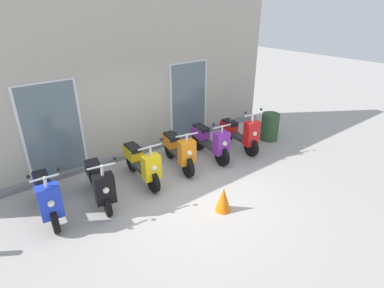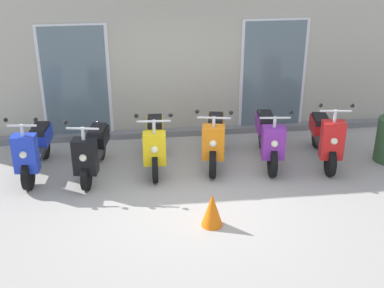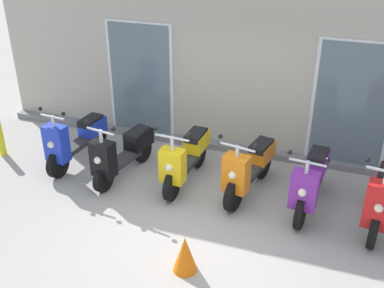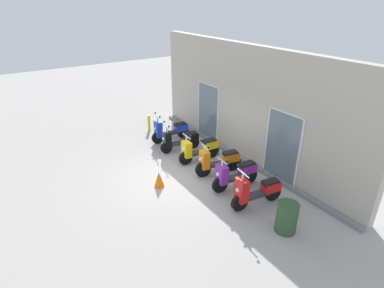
{
  "view_description": "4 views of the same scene",
  "coord_description": "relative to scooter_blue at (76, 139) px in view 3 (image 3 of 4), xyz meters",
  "views": [
    {
      "loc": [
        -3.42,
        -4.5,
        3.84
      ],
      "look_at": [
        0.58,
        0.6,
        0.81
      ],
      "focal_mm": 28.67,
      "sensor_mm": 36.0,
      "label": 1
    },
    {
      "loc": [
        -0.88,
        -7.34,
        4.35
      ],
      "look_at": [
        0.08,
        0.6,
        0.63
      ],
      "focal_mm": 49.13,
      "sensor_mm": 36.0,
      "label": 2
    },
    {
      "loc": [
        1.78,
        -5.18,
        4.24
      ],
      "look_at": [
        -0.32,
        0.83,
        0.89
      ],
      "focal_mm": 43.4,
      "sensor_mm": 36.0,
      "label": 3
    },
    {
      "loc": [
        7.61,
        -4.56,
        5.38
      ],
      "look_at": [
        -0.52,
        0.78,
        0.75
      ],
      "focal_mm": 29.11,
      "sensor_mm": 36.0,
      "label": 4
    }
  ],
  "objects": [
    {
      "name": "ground_plane",
      "position": [
        2.59,
        -1.07,
        -0.47
      ],
      "size": [
        40.0,
        40.0,
        0.0
      ],
      "primitive_type": "plane",
      "color": "#A8A39E"
    },
    {
      "name": "storefront_facade",
      "position": [
        2.59,
        1.59,
        1.47
      ],
      "size": [
        9.78,
        0.5,
        4.01
      ],
      "color": "#B2AD9E",
      "rests_on": "ground_plane"
    },
    {
      "name": "scooter_blue",
      "position": [
        0.0,
        0.0,
        0.0
      ],
      "size": [
        0.54,
        1.64,
        1.25
      ],
      "color": "black",
      "rests_on": "ground_plane"
    },
    {
      "name": "scooter_black",
      "position": [
        0.99,
        -0.15,
        -0.01
      ],
      "size": [
        0.65,
        1.56,
        1.21
      ],
      "color": "black",
      "rests_on": "ground_plane"
    },
    {
      "name": "scooter_yellow",
      "position": [
        2.07,
        0.02,
        0.01
      ],
      "size": [
        0.62,
        1.63,
        1.22
      ],
      "color": "black",
      "rests_on": "ground_plane"
    },
    {
      "name": "scooter_orange",
      "position": [
        3.14,
        0.05,
        0.0
      ],
      "size": [
        0.71,
        1.64,
        1.21
      ],
      "color": "black",
      "rests_on": "ground_plane"
    },
    {
      "name": "scooter_purple",
      "position": [
        4.11,
        -0.05,
        0.01
      ],
      "size": [
        0.58,
        1.62,
        1.2
      ],
      "color": "black",
      "rests_on": "ground_plane"
    },
    {
      "name": "scooter_red",
      "position": [
        5.13,
        -0.15,
        0.01
      ],
      "size": [
        0.62,
        1.64,
        1.31
      ],
      "color": "black",
      "rests_on": "ground_plane"
    },
    {
      "name": "traffic_cone",
      "position": [
        2.78,
        -1.97,
        -0.21
      ],
      "size": [
        0.32,
        0.32,
        0.52
      ],
      "primitive_type": "cone",
      "color": "orange",
      "rests_on": "ground_plane"
    },
    {
      "name": "curb_bollard",
      "position": [
        -1.49,
        -0.21,
        -0.12
      ],
      "size": [
        0.12,
        0.12,
        0.7
      ],
      "primitive_type": "cylinder",
      "color": "yellow",
      "rests_on": "ground_plane"
    }
  ]
}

